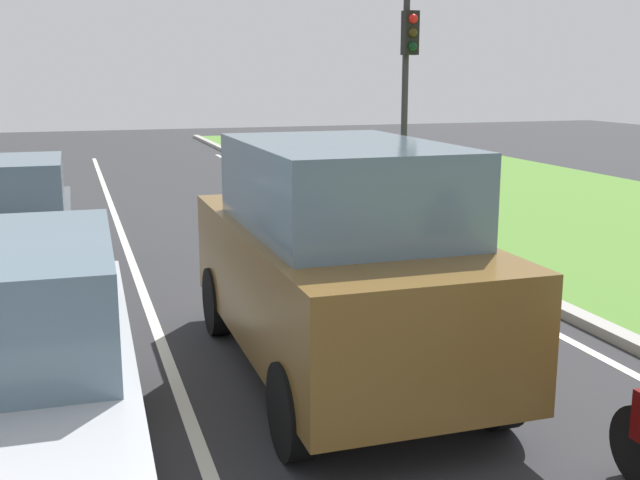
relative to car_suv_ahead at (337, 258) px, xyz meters
name	(u,v)px	position (x,y,z in m)	size (l,w,h in m)	color
ground_plane	(178,260)	(-0.83, 5.28, -1.17)	(60.00, 60.00, 0.00)	#2D2D30
lane_line_center	(132,263)	(-1.53, 5.28, -1.16)	(0.12, 32.00, 0.01)	silver
lane_line_right_edge	(388,245)	(2.77, 5.28, -1.16)	(0.12, 32.00, 0.01)	silver
grass_verge_right	(625,226)	(7.67, 5.28, -1.14)	(9.00, 48.00, 0.06)	#548433
curb_right	(414,240)	(3.27, 5.28, -1.11)	(0.24, 48.00, 0.12)	#9E9B93
car_suv_ahead	(337,258)	(0.00, 0.00, 0.00)	(1.97, 4.50, 2.28)	brown
car_hatchback_far	(9,224)	(-3.20, 4.42, -0.28)	(1.75, 3.71, 1.78)	#474C51
traffic_light_near_right	(408,67)	(4.61, 8.72, 1.85)	(0.32, 0.50, 4.57)	#2D2D2D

